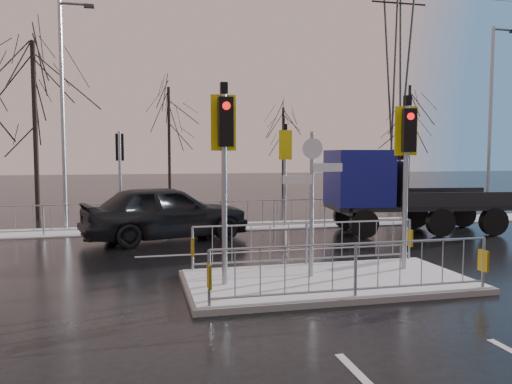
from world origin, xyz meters
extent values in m
plane|color=black|center=(0.00, 0.00, 0.00)|extent=(120.00, 120.00, 0.00)
cube|color=white|center=(0.00, 8.60, 0.02)|extent=(30.00, 2.00, 0.04)
cube|color=silver|center=(0.00, 3.80, 0.00)|extent=(8.00, 0.15, 0.01)
cube|color=slate|center=(0.00, 0.00, 0.06)|extent=(6.00, 3.00, 0.12)
cube|color=white|center=(0.00, 0.00, 0.14)|extent=(5.85, 2.85, 0.03)
cube|color=gold|center=(-2.70, -1.38, 0.67)|extent=(0.05, 0.28, 0.42)
cube|color=gold|center=(2.70, -1.38, 0.67)|extent=(0.05, 0.28, 0.42)
cube|color=gold|center=(-2.70, 1.38, 0.67)|extent=(0.05, 0.28, 0.42)
cube|color=gold|center=(2.70, 1.38, 0.67)|extent=(0.05, 0.28, 0.42)
cylinder|color=#8F959C|center=(-2.20, 0.00, 2.02)|extent=(0.11, 0.11, 3.80)
cube|color=black|center=(-2.20, -0.18, 3.37)|extent=(0.28, 0.22, 0.95)
cylinder|color=red|center=(-2.20, -0.29, 3.67)|extent=(0.16, 0.04, 0.16)
cube|color=yellow|center=(-2.20, 0.07, 3.37)|extent=(0.50, 0.03, 1.10)
cube|color=black|center=(-2.20, 0.00, 4.04)|extent=(0.14, 0.14, 0.22)
cylinder|color=#8F959C|center=(2.00, 0.40, 1.97)|extent=(0.11, 0.11, 3.70)
cube|color=black|center=(1.95, 0.23, 3.27)|extent=(0.33, 0.28, 0.95)
cylinder|color=red|center=(1.93, 0.12, 3.57)|extent=(0.16, 0.08, 0.16)
cube|color=yellow|center=(2.02, 0.47, 3.27)|extent=(0.49, 0.16, 1.10)
cube|color=black|center=(2.00, 0.40, 3.94)|extent=(0.14, 0.14, 0.22)
cylinder|color=#8F959C|center=(-0.30, 0.20, 1.67)|extent=(0.09, 0.09, 3.10)
cube|color=silver|center=(0.05, 0.20, 2.47)|extent=(0.70, 0.14, 0.18)
cube|color=silver|center=(-0.62, 0.20, 2.22)|extent=(0.62, 0.15, 0.18)
cylinder|color=silver|center=(-0.30, 0.17, 2.87)|extent=(0.44, 0.03, 0.44)
cylinder|color=#8F959C|center=(-4.50, 8.30, 1.79)|extent=(0.11, 0.11, 3.50)
cube|color=black|center=(-4.50, 8.48, 2.99)|extent=(0.28, 0.22, 0.95)
cylinder|color=red|center=(-4.50, 8.59, 3.29)|extent=(0.16, 0.04, 0.16)
cylinder|color=#8F959C|center=(1.50, 8.30, 1.84)|extent=(0.11, 0.11, 3.60)
cube|color=black|center=(1.50, 8.48, 3.09)|extent=(0.28, 0.22, 0.95)
cylinder|color=red|center=(1.50, 8.59, 3.39)|extent=(0.16, 0.04, 0.16)
cube|color=yellow|center=(1.50, 8.23, 3.09)|extent=(0.50, 0.03, 1.10)
cube|color=black|center=(1.50, 8.30, 3.76)|extent=(0.14, 0.14, 0.22)
cylinder|color=#8F959C|center=(6.50, 8.30, 1.79)|extent=(0.11, 0.11, 3.50)
cube|color=black|center=(6.45, 8.47, 2.99)|extent=(0.33, 0.28, 0.95)
cylinder|color=red|center=(6.43, 8.58, 3.29)|extent=(0.16, 0.08, 0.16)
cube|color=black|center=(6.50, 8.30, 3.66)|extent=(0.14, 0.14, 0.22)
imported|color=black|center=(-3.03, 6.34, 0.90)|extent=(5.63, 3.41, 1.79)
cylinder|color=black|center=(3.31, 5.24, 0.47)|extent=(0.97, 0.39, 0.94)
cylinder|color=black|center=(3.54, 7.21, 0.47)|extent=(0.97, 0.39, 0.94)
cylinder|color=black|center=(5.93, 4.94, 0.47)|extent=(0.97, 0.39, 0.94)
cylinder|color=black|center=(6.16, 6.90, 0.47)|extent=(0.97, 0.39, 0.94)
cylinder|color=black|center=(7.80, 4.72, 0.47)|extent=(0.97, 0.39, 0.94)
cylinder|color=black|center=(8.03, 6.69, 0.47)|extent=(0.97, 0.39, 0.94)
cube|color=black|center=(5.67, 5.96, 0.92)|extent=(6.43, 2.87, 0.15)
cube|color=navy|center=(3.52, 6.21, 1.94)|extent=(2.13, 2.46, 1.89)
cube|color=black|center=(4.42, 6.11, 2.32)|extent=(0.25, 1.88, 1.04)
cube|color=#2D3033|center=(2.95, 6.28, 0.90)|extent=(0.36, 2.17, 0.33)
cube|color=black|center=(6.70, 5.84, 1.06)|extent=(4.38, 2.73, 0.11)
cube|color=black|center=(4.69, 6.08, 1.81)|extent=(0.34, 2.26, 1.41)
cylinder|color=black|center=(-8.00, 12.50, 3.68)|extent=(0.20, 0.20, 7.36)
cylinder|color=black|center=(-2.00, 22.00, 3.45)|extent=(0.19, 0.19, 6.90)
cylinder|color=black|center=(6.00, 24.00, 2.99)|extent=(0.16, 0.16, 5.98)
cylinder|color=black|center=(14.00, 21.00, 3.68)|extent=(0.20, 0.20, 7.36)
cylinder|color=#8F959C|center=(10.50, 8.50, 4.00)|extent=(0.14, 0.14, 8.00)
cylinder|color=#8F959C|center=(11.00, 8.50, 7.90)|extent=(1.00, 0.10, 0.10)
cylinder|color=#8F959C|center=(-6.50, 9.50, 4.10)|extent=(0.14, 0.14, 8.20)
cylinder|color=#8F959C|center=(-6.00, 9.50, 8.10)|extent=(1.00, 0.10, 0.10)
cube|color=#2D3033|center=(-5.50, 9.50, 8.05)|extent=(0.35, 0.18, 0.12)
cylinder|color=#2D3033|center=(18.60, 30.60, 10.00)|extent=(1.18, 1.18, 19.97)
cylinder|color=#2D3033|center=(17.40, 30.60, 10.00)|extent=(1.18, 1.18, 19.97)
cylinder|color=#2D3033|center=(18.60, 29.40, 10.00)|extent=(1.18, 1.18, 19.97)
cylinder|color=#2D3033|center=(17.40, 29.40, 10.00)|extent=(1.18, 1.18, 19.97)
cylinder|color=#2D3033|center=(18.00, 30.00, 15.60)|extent=(5.00, 0.16, 0.16)
camera|label=1|loc=(-3.83, -9.74, 2.76)|focal=35.00mm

